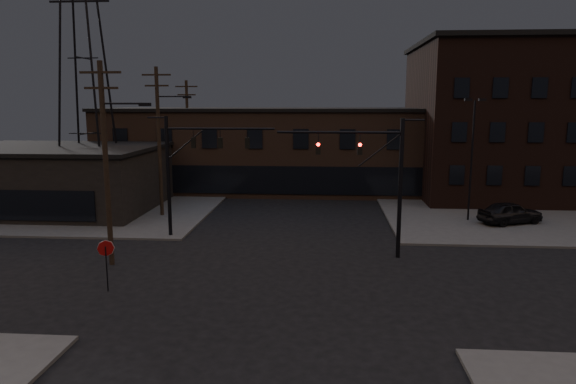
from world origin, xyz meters
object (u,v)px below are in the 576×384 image
object	(u,v)px
traffic_signal_far	(187,162)
car_crossing	(333,184)
traffic_signal_near	(380,173)
parked_car_lot_b	(530,197)
stop_sign	(106,254)
parked_car_lot_a	(510,212)

from	to	relation	value
traffic_signal_far	car_crossing	world-z (taller)	traffic_signal_far
traffic_signal_near	car_crossing	xyz separation A→B (m)	(-2.37, 21.38, -4.09)
traffic_signal_far	car_crossing	size ratio (longest dim) A/B	1.56
parked_car_lot_b	traffic_signal_far	bearing A→B (deg)	101.87
traffic_signal_far	stop_sign	distance (m)	10.55
traffic_signal_near	traffic_signal_far	bearing A→B (deg)	163.83
traffic_signal_near	traffic_signal_far	world-z (taller)	same
parked_car_lot_b	traffic_signal_near	bearing A→B (deg)	124.58
parked_car_lot_a	parked_car_lot_b	world-z (taller)	parked_car_lot_a
traffic_signal_near	parked_car_lot_a	world-z (taller)	traffic_signal_near
car_crossing	traffic_signal_near	bearing A→B (deg)	-68.92
car_crossing	stop_sign	bearing A→B (deg)	-96.77
traffic_signal_near	stop_sign	world-z (taller)	traffic_signal_near
parked_car_lot_b	parked_car_lot_a	bearing A→B (deg)	137.33
traffic_signal_near	traffic_signal_far	xyz separation A→B (m)	(-12.07, 3.50, 0.08)
traffic_signal_far	parked_car_lot_a	distance (m)	23.36
traffic_signal_near	parked_car_lot_b	size ratio (longest dim) A/B	1.64
traffic_signal_near	stop_sign	distance (m)	15.17
stop_sign	parked_car_lot_a	world-z (taller)	stop_sign
traffic_signal_far	parked_car_lot_b	xyz separation A→B (m)	(26.49, 12.02, -4.16)
stop_sign	car_crossing	distance (m)	29.97
stop_sign	parked_car_lot_b	xyz separation A→B (m)	(27.77, 22.00, -0.99)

